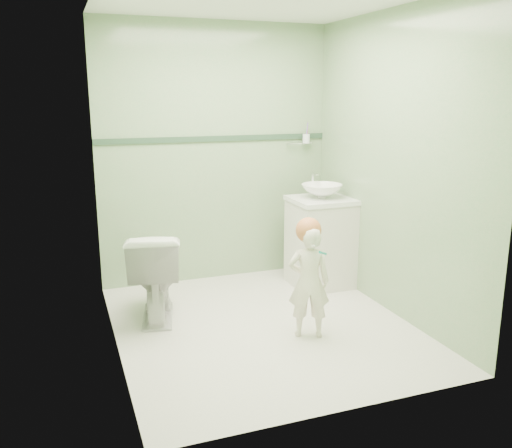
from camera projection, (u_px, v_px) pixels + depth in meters
name	position (u px, v px, depth m)	size (l,w,h in m)	color
ground	(263.00, 326.00, 4.22)	(2.50, 2.50, 0.00)	silver
room_shell	(263.00, 172.00, 3.94)	(2.50, 2.54, 2.40)	#7EAD7B
trim_stripe	(216.00, 139.00, 5.04)	(2.20, 0.02, 0.05)	#2A4632
vanity	(320.00, 243.00, 5.05)	(0.52, 0.50, 0.80)	silver
counter	(322.00, 200.00, 4.95)	(0.54, 0.52, 0.04)	white
basin	(322.00, 191.00, 4.94)	(0.37, 0.37, 0.13)	white
faucet	(313.00, 179.00, 5.09)	(0.03, 0.13, 0.18)	silver
cup_holder	(305.00, 139.00, 5.29)	(0.26, 0.07, 0.21)	silver
toilet	(155.00, 274.00, 4.31)	(0.41, 0.71, 0.72)	white
toddler	(309.00, 282.00, 3.96)	(0.31, 0.20, 0.84)	silver
hair_cap	(309.00, 230.00, 3.89)	(0.19, 0.19, 0.19)	#C76F3D
teal_toothbrush	(322.00, 252.00, 3.78)	(0.11, 0.14, 0.08)	#109387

